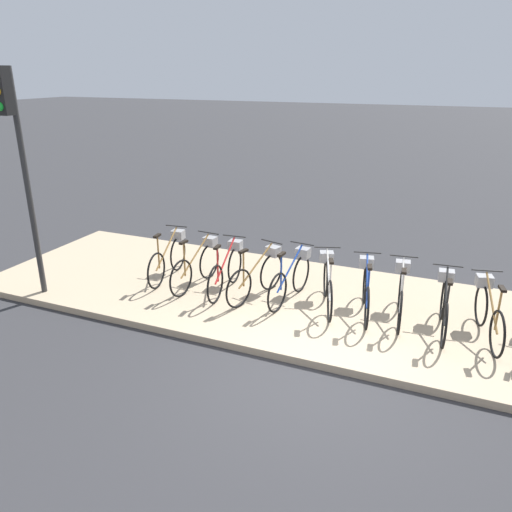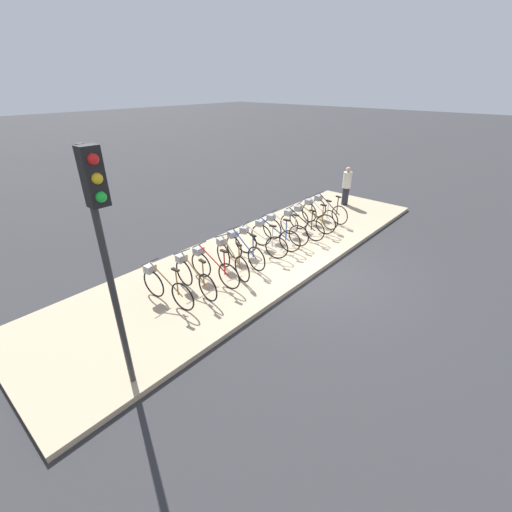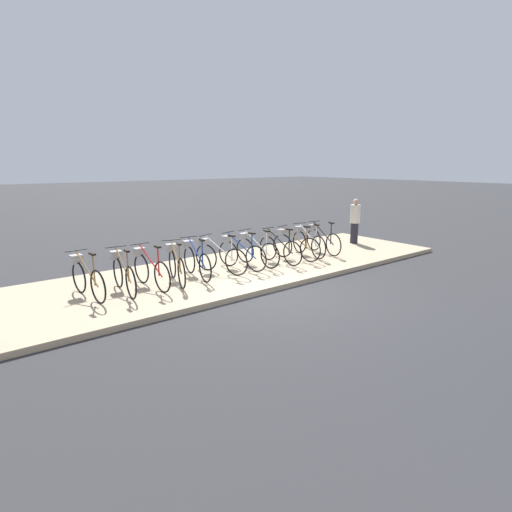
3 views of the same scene
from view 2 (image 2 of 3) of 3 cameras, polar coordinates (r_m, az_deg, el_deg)
ground_plane at (r=9.47m, az=10.04°, el=-3.14°), size 120.00×120.00×0.00m
sidewalk at (r=10.39m, az=1.31°, el=0.56°), size 13.72×3.75×0.12m
parked_bicycle_0 at (r=8.09m, az=-15.01°, el=-4.73°), size 0.46×1.64×1.01m
parked_bicycle_1 at (r=8.35m, az=-10.47°, el=-3.15°), size 0.46×1.65×1.01m
parked_bicycle_2 at (r=8.68m, az=-7.39°, el=-1.65°), size 0.46×1.65×1.01m
parked_bicycle_3 at (r=9.04m, az=-4.28°, el=-0.22°), size 0.57×1.61×1.01m
parked_bicycle_4 at (r=9.49m, az=-2.25°, el=1.22°), size 0.46×1.64×1.01m
parked_bicycle_5 at (r=9.92m, az=0.36°, el=2.44°), size 0.67×1.57×1.01m
parked_bicycle_6 at (r=10.38m, az=2.78°, el=3.59°), size 0.54×1.62×1.01m
parked_bicycle_7 at (r=10.81m, az=4.46°, el=4.54°), size 0.46×1.64×1.01m
parked_bicycle_8 at (r=11.25m, az=7.25°, el=5.32°), size 0.46×1.65×1.01m
parked_bicycle_9 at (r=11.75m, az=8.93°, el=6.18°), size 0.53×1.62×1.01m
parked_bicycle_10 at (r=12.32m, az=10.21°, el=7.09°), size 0.46×1.64×1.01m
parked_bicycle_11 at (r=12.83m, az=11.75°, el=7.75°), size 0.46×1.64×1.01m
pedestrian at (r=14.63m, az=14.86°, el=11.31°), size 0.34×0.34×1.54m
traffic_light at (r=5.01m, az=-24.19°, el=3.74°), size 0.24×0.40×3.93m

